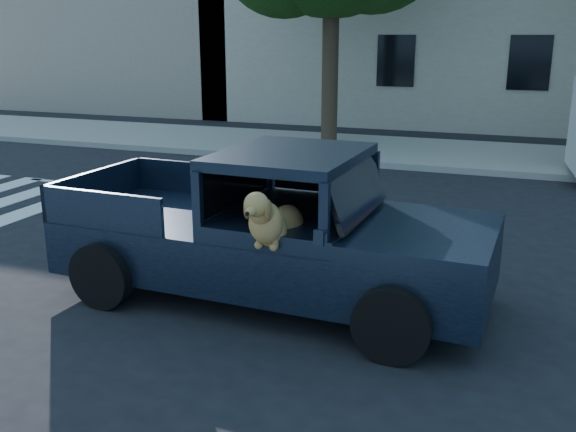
% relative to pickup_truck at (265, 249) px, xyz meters
% --- Properties ---
extents(ground, '(120.00, 120.00, 0.00)m').
position_rel_pickup_truck_xyz_m(ground, '(1.62, 0.75, -0.60)').
color(ground, black).
rests_on(ground, ground).
extents(far_sidewalk, '(60.00, 4.00, 0.15)m').
position_rel_pickup_truck_xyz_m(far_sidewalk, '(1.62, 9.95, -0.53)').
color(far_sidewalk, gray).
rests_on(far_sidewalk, ground).
extents(lane_stripes, '(21.60, 0.14, 0.01)m').
position_rel_pickup_truck_xyz_m(lane_stripes, '(3.62, 4.15, -0.60)').
color(lane_stripes, silver).
rests_on(lane_stripes, ground).
extents(building_left, '(12.00, 6.00, 8.00)m').
position_rel_pickup_truck_xyz_m(building_left, '(-13.38, 17.25, 3.40)').
color(building_left, tan).
rests_on(building_left, ground).
extents(pickup_truck, '(5.04, 2.63, 1.78)m').
position_rel_pickup_truck_xyz_m(pickup_truck, '(0.00, 0.00, 0.00)').
color(pickup_truck, black).
rests_on(pickup_truck, ground).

